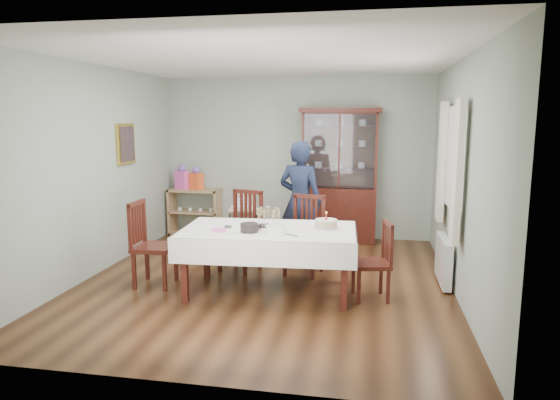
% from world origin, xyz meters
% --- Properties ---
extents(floor, '(5.00, 5.00, 0.00)m').
position_xyz_m(floor, '(0.00, 0.00, 0.00)').
color(floor, '#593319').
rests_on(floor, ground).
extents(room_shell, '(5.00, 5.00, 5.00)m').
position_xyz_m(room_shell, '(0.00, 0.53, 1.70)').
color(room_shell, '#9EAA99').
rests_on(room_shell, floor).
extents(dining_table, '(2.06, 1.26, 0.76)m').
position_xyz_m(dining_table, '(0.11, -0.38, 0.38)').
color(dining_table, '#4B1B12').
rests_on(dining_table, floor).
extents(china_cabinet, '(1.30, 0.48, 2.18)m').
position_xyz_m(china_cabinet, '(0.75, 2.26, 1.12)').
color(china_cabinet, '#4B1B12').
rests_on(china_cabinet, floor).
extents(sideboard, '(0.90, 0.38, 0.80)m').
position_xyz_m(sideboard, '(-1.75, 2.28, 0.40)').
color(sideboard, tan).
rests_on(sideboard, floor).
extents(picture_frame, '(0.04, 0.48, 0.58)m').
position_xyz_m(picture_frame, '(-2.22, 0.80, 1.65)').
color(picture_frame, gold).
rests_on(picture_frame, room_shell).
extents(window, '(0.04, 1.02, 1.22)m').
position_xyz_m(window, '(2.22, 0.30, 1.55)').
color(window, white).
rests_on(window, room_shell).
extents(curtain_left, '(0.07, 0.30, 1.55)m').
position_xyz_m(curtain_left, '(2.16, -0.32, 1.45)').
color(curtain_left, silver).
rests_on(curtain_left, room_shell).
extents(curtain_right, '(0.07, 0.30, 1.55)m').
position_xyz_m(curtain_right, '(2.16, 0.92, 1.45)').
color(curtain_right, silver).
rests_on(curtain_right, room_shell).
extents(radiator, '(0.10, 0.80, 0.55)m').
position_xyz_m(radiator, '(2.16, 0.30, 0.30)').
color(radiator, white).
rests_on(radiator, floor).
extents(chair_far_left, '(0.59, 0.59, 1.06)m').
position_xyz_m(chair_far_left, '(-0.43, 0.41, 0.31)').
color(chair_far_left, '#4B1B12').
rests_on(chair_far_left, floor).
extents(chair_far_right, '(0.54, 0.54, 1.02)m').
position_xyz_m(chair_far_right, '(0.42, 0.41, 0.30)').
color(chair_far_right, '#4B1B12').
rests_on(chair_far_right, floor).
extents(chair_end_left, '(0.48, 0.48, 1.03)m').
position_xyz_m(chair_end_left, '(-1.32, -0.38, 0.31)').
color(chair_end_left, '#4B1B12').
rests_on(chair_end_left, floor).
extents(chair_end_right, '(0.48, 0.48, 0.88)m').
position_xyz_m(chair_end_right, '(1.30, -0.38, 0.26)').
color(chair_end_right, '#4B1B12').
rests_on(chair_end_right, floor).
extents(woman, '(0.71, 0.55, 1.71)m').
position_xyz_m(woman, '(0.29, 0.98, 0.86)').
color(woman, black).
rests_on(woman, floor).
extents(high_chair, '(0.49, 0.49, 0.99)m').
position_xyz_m(high_chair, '(-0.58, 1.12, 0.39)').
color(high_chair, black).
rests_on(high_chair, floor).
extents(champagne_tray, '(0.38, 0.38, 0.23)m').
position_xyz_m(champagne_tray, '(0.09, -0.31, 0.83)').
color(champagne_tray, silver).
rests_on(champagne_tray, dining_table).
extents(birthday_cake, '(0.30, 0.30, 0.20)m').
position_xyz_m(birthday_cake, '(0.76, -0.28, 0.81)').
color(birthday_cake, white).
rests_on(birthday_cake, dining_table).
extents(plate_stack_dark, '(0.23, 0.23, 0.10)m').
position_xyz_m(plate_stack_dark, '(-0.07, -0.57, 0.81)').
color(plate_stack_dark, black).
rests_on(plate_stack_dark, dining_table).
extents(plate_stack_white, '(0.28, 0.28, 0.10)m').
position_xyz_m(plate_stack_white, '(0.24, -0.63, 0.81)').
color(plate_stack_white, white).
rests_on(plate_stack_white, dining_table).
extents(napkin_stack, '(0.19, 0.19, 0.02)m').
position_xyz_m(napkin_stack, '(-0.41, -0.59, 0.77)').
color(napkin_stack, '#EC57B7').
rests_on(napkin_stack, dining_table).
extents(cutlery, '(0.14, 0.18, 0.01)m').
position_xyz_m(cutlery, '(-0.41, -0.39, 0.77)').
color(cutlery, silver).
rests_on(cutlery, dining_table).
extents(cake_knife, '(0.26, 0.20, 0.01)m').
position_xyz_m(cake_knife, '(0.39, -0.64, 0.77)').
color(cake_knife, silver).
rests_on(cake_knife, dining_table).
extents(gift_bag_pink, '(0.27, 0.22, 0.43)m').
position_xyz_m(gift_bag_pink, '(-1.96, 2.26, 0.99)').
color(gift_bag_pink, '#EC57B7').
rests_on(gift_bag_pink, sideboard).
extents(gift_bag_orange, '(0.26, 0.22, 0.40)m').
position_xyz_m(gift_bag_orange, '(-1.70, 2.26, 0.98)').
color(gift_bag_orange, '#FA5D27').
rests_on(gift_bag_orange, sideboard).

